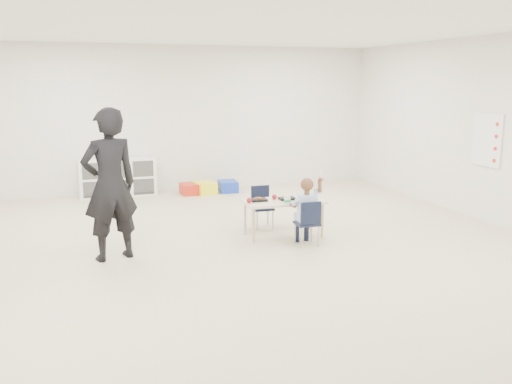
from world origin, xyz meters
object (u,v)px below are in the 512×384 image
object	(u,v)px
cubby_shelf	(118,177)
chair_near	(307,223)
adult	(110,185)
table	(283,218)
child	(307,210)

from	to	relation	value
cubby_shelf	chair_near	bearing A→B (deg)	-62.59
cubby_shelf	adult	xyz separation A→B (m)	(-0.37, -3.78, 0.56)
table	child	distance (m)	0.56
chair_near	child	distance (m)	0.17
child	table	bearing A→B (deg)	106.82
table	chair_near	xyz separation A→B (m)	(0.13, -0.50, 0.05)
table	adult	size ratio (longest dim) A/B	0.62
table	cubby_shelf	world-z (taller)	cubby_shelf
table	chair_near	size ratio (longest dim) A/B	1.85
adult	chair_near	bearing A→B (deg)	157.53
table	adult	distance (m)	2.43
table	cubby_shelf	bearing A→B (deg)	121.22
table	child	xyz separation A→B (m)	(0.13, -0.50, 0.22)
chair_near	cubby_shelf	xyz separation A→B (m)	(-2.08, 4.02, 0.05)
table	adult	world-z (taller)	adult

